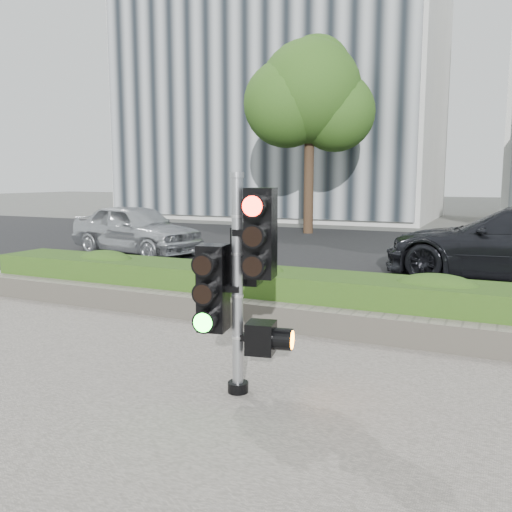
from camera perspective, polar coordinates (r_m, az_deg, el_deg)
ground at (r=5.68m, az=-0.56°, el=-13.28°), size 120.00×120.00×0.00m
road at (r=15.09m, az=15.98°, el=0.01°), size 60.00×13.00×0.02m
curb at (r=8.49m, az=8.66°, el=-5.66°), size 60.00×0.25×0.12m
stone_wall at (r=7.30m, az=5.90°, el=-6.77°), size 12.00×0.32×0.34m
hedge at (r=7.86m, az=7.47°, el=-4.44°), size 12.00×1.00×0.68m
building_left at (r=30.46m, az=2.89°, el=18.46°), size 16.00×9.00×15.00m
tree_left at (r=20.70m, az=5.70°, el=16.41°), size 4.61×4.03×7.34m
traffic_signal at (r=5.10m, az=-1.56°, el=-1.82°), size 0.76×0.61×2.10m
car_silver at (r=15.16m, az=-12.55°, el=2.81°), size 4.26×2.39×1.37m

